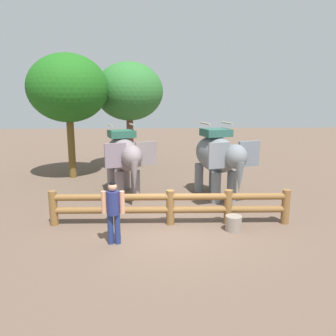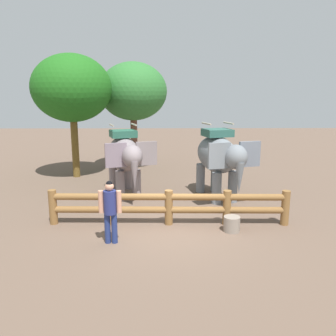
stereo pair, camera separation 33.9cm
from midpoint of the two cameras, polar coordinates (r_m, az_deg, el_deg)
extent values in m
plane|color=brown|center=(10.12, 1.12, -9.91)|extent=(60.00, 60.00, 0.00)
cylinder|color=brown|center=(10.72, -17.83, -6.24)|extent=(0.24, 0.24, 1.05)
cylinder|color=brown|center=(10.31, -8.62, -6.51)|extent=(0.24, 0.24, 1.05)
cylinder|color=brown|center=(10.18, 1.08, -6.62)|extent=(0.24, 0.24, 1.05)
cylinder|color=brown|center=(10.34, 10.76, -6.54)|extent=(0.24, 0.24, 1.05)
cylinder|color=brown|center=(10.78, 19.89, -6.29)|extent=(0.24, 0.24, 1.05)
cylinder|color=brown|center=(10.20, 1.08, -7.02)|extent=(6.91, 0.37, 0.20)
cylinder|color=brown|center=(10.08, 1.09, -4.87)|extent=(6.91, 0.37, 0.20)
cylinder|color=gray|center=(12.68, -4.53, -2.71)|extent=(0.33, 0.33, 1.11)
cylinder|color=gray|center=(12.55, -7.22, -2.93)|extent=(0.33, 0.33, 1.11)
cylinder|color=gray|center=(14.09, -6.03, -1.22)|extent=(0.33, 0.33, 1.11)
cylinder|color=gray|center=(13.98, -8.46, -1.40)|extent=(0.33, 0.33, 1.11)
ellipsoid|color=gray|center=(13.11, -6.70, 2.37)|extent=(1.82, 2.71, 1.29)
ellipsoid|color=gray|center=(11.66, -5.19, 1.99)|extent=(0.93, 1.01, 0.79)
cube|color=gray|center=(11.89, -2.80, 2.45)|extent=(0.74, 0.33, 0.83)
cube|color=gray|center=(11.65, -7.88, 2.14)|extent=(0.74, 0.33, 0.83)
cone|color=gray|center=(11.52, -4.79, -1.34)|extent=(0.29, 0.29, 1.01)
cube|color=#295E4B|center=(13.00, -6.79, 5.73)|extent=(1.15, 1.08, 0.26)
cylinder|color=#A59E8C|center=(13.06, -5.00, 7.27)|extent=(0.29, 0.73, 0.06)
cylinder|color=#A59E8C|center=(12.88, -8.68, 7.11)|extent=(0.29, 0.73, 0.06)
cylinder|color=slate|center=(12.48, 11.54, -3.09)|extent=(0.34, 0.34, 1.14)
cylinder|color=slate|center=(12.21, 8.92, -3.33)|extent=(0.34, 0.34, 1.14)
cylinder|color=slate|center=(13.82, 8.58, -1.49)|extent=(0.34, 0.34, 1.14)
cylinder|color=slate|center=(13.57, 6.17, -1.67)|extent=(0.34, 0.34, 1.14)
ellipsoid|color=slate|center=(12.78, 8.90, 2.29)|extent=(1.78, 2.78, 1.33)
ellipsoid|color=slate|center=(11.42, 12.15, 1.84)|extent=(0.93, 1.02, 0.81)
cube|color=slate|center=(11.78, 14.29, 2.27)|extent=(0.76, 0.31, 0.86)
cube|color=slate|center=(11.26, 9.41, 2.05)|extent=(0.76, 0.31, 0.86)
cone|color=slate|center=(11.30, 12.72, -1.68)|extent=(0.30, 0.30, 1.05)
cube|color=#2C5C51|center=(12.67, 9.02, 5.85)|extent=(1.16, 1.08, 0.27)
cylinder|color=#A59E8C|center=(12.83, 10.85, 7.40)|extent=(0.27, 0.76, 0.07)
cylinder|color=#A59E8C|center=(12.46, 7.24, 7.38)|extent=(0.27, 0.76, 0.07)
cylinder|color=navy|center=(9.07, -7.89, -9.97)|extent=(0.15, 0.15, 0.80)
cylinder|color=navy|center=(9.10, -9.02, -9.94)|extent=(0.15, 0.15, 0.80)
cylinder|color=navy|center=(8.84, -8.60, -5.70)|extent=(0.33, 0.33, 0.62)
cylinder|color=tan|center=(8.81, -7.11, -5.63)|extent=(0.13, 0.13, 0.58)
cylinder|color=tan|center=(8.88, -10.09, -5.58)|extent=(0.13, 0.13, 0.58)
sphere|color=tan|center=(8.73, -8.69, -3.08)|extent=(0.22, 0.22, 0.22)
sphere|color=black|center=(8.71, -8.70, -2.69)|extent=(0.17, 0.17, 0.17)
cylinder|color=brown|center=(17.86, -5.15, 4.76)|extent=(0.34, 0.34, 3.02)
ellipsoid|color=#2C6D2D|center=(17.71, -5.31, 12.65)|extent=(3.43, 3.43, 2.92)
cylinder|color=brown|center=(16.39, -14.73, 3.90)|extent=(0.32, 0.32, 3.11)
ellipsoid|color=#1D6018|center=(16.24, -15.22, 12.77)|extent=(3.56, 3.56, 3.03)
cylinder|color=gray|center=(9.97, 11.59, -9.17)|extent=(0.46, 0.46, 0.44)
camera|label=1|loc=(0.17, -89.15, 0.18)|focal=36.42mm
camera|label=2|loc=(0.17, 90.85, -0.18)|focal=36.42mm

